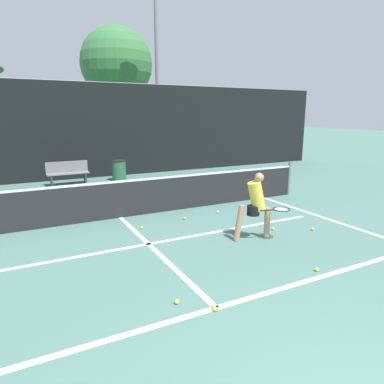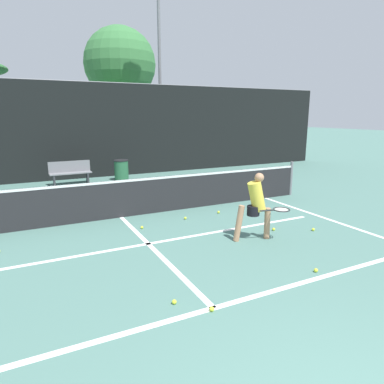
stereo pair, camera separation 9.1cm
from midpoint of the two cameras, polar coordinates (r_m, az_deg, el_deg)
court_baseline_near at (r=4.82m, az=3.48°, el=-18.72°), size 11.00×0.10×0.01m
court_service_line at (r=6.94m, az=-7.64°, el=-8.58°), size 8.25×0.10×0.01m
court_center_mark at (r=6.69m, az=-6.79°, el=-9.41°), size 0.10×4.60×0.01m
court_sideline_right at (r=9.18m, az=20.64°, el=-3.95°), size 0.10×5.60×0.01m
net at (r=8.63m, az=-12.29°, el=-0.95°), size 11.09×0.09×1.07m
fence_back at (r=14.27m, az=-19.00°, el=9.57°), size 24.00×0.06×3.77m
player_practicing at (r=7.02m, az=10.27°, el=-1.95°), size 1.07×0.69×1.39m
tennis_ball_scattered_0 at (r=4.89m, az=-3.10°, el=-17.83°), size 0.07×0.07×0.07m
tennis_ball_scattered_1 at (r=7.85m, az=13.05°, el=-6.01°), size 0.07×0.07×0.07m
tennis_ball_scattered_3 at (r=8.42m, az=-1.54°, el=-4.38°), size 0.07×0.07×0.07m
tennis_ball_scattered_4 at (r=4.74m, az=3.22°, el=-18.87°), size 0.07×0.07×0.07m
tennis_ball_scattered_5 at (r=8.09m, az=19.14°, el=-5.84°), size 0.07×0.07×0.07m
tennis_ball_scattered_7 at (r=7.82m, az=-8.73°, el=-5.88°), size 0.07×0.07×0.07m
tennis_ball_scattered_8 at (r=6.10m, az=19.66°, el=-12.07°), size 0.07×0.07×0.07m
tennis_ball_scattered_9 at (r=8.95m, az=4.01°, el=-3.35°), size 0.07×0.07×0.07m
courtside_bench at (r=13.18m, az=-20.17°, el=3.06°), size 1.46×0.41×0.86m
trash_bin at (r=13.55m, az=-12.25°, el=3.55°), size 0.56×0.56×0.80m
parked_car at (r=17.20m, az=-21.13°, el=5.42°), size 1.74×4.52×1.32m
floodlight_mast at (r=19.20m, az=-6.15°, el=23.65°), size 1.10×0.24×9.88m
tree_west at (r=19.74m, az=-13.97°, el=14.18°), size 3.08×3.08×3.60m
tree_mid at (r=23.23m, az=-12.59°, el=20.13°), size 4.45×4.45×7.82m
building_far at (r=30.24m, az=-23.84°, el=11.78°), size 36.00×2.40×5.04m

